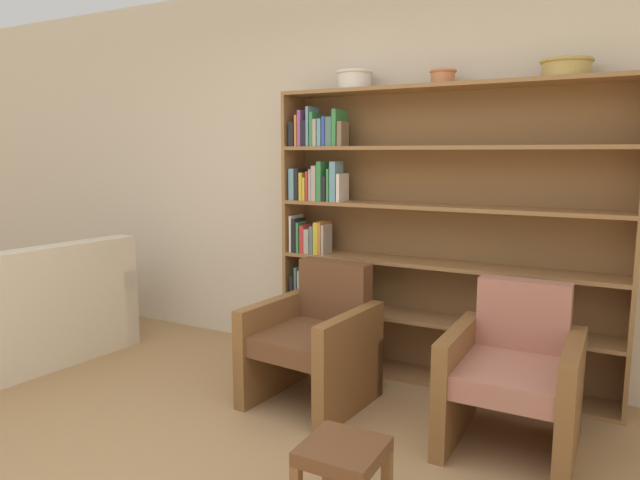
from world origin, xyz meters
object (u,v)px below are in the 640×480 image
Objects in this scene: bookshelf at (410,241)px; bowl_cream at (443,76)px; bowl_brass at (566,67)px; bowl_stoneware at (355,79)px; couch at (18,322)px; footstool at (343,460)px; armchair_leather at (315,340)px; armchair_cushioned at (513,375)px.

bowl_cream is at bearing -5.12° from bookshelf.
bowl_stoneware is at bearing 180.00° from bowl_brass.
couch is 4.62× the size of footstool.
bowl_brass is at bearing 70.23° from footstool.
couch is at bearing -157.91° from bowl_cream.
bowl_stoneware is at bearing -80.23° from armchair_leather.
bowl_stoneware is 0.30× the size of armchair_cushioned.
couch is 1.91× the size of armchair_cushioned.
bowl_cream is 1.84m from armchair_cushioned.
bowl_stoneware is at bearing -177.59° from bookshelf.
bookshelf is 2.87m from couch.
bowl_stoneware reaches higher than bowl_cream.
armchair_leather is 1.17m from armchair_cushioned.
armchair_cushioned is 1.12m from footstool.
bowl_stoneware is at bearing -57.22° from couch.
bookshelf is 1.07m from bowl_cream.
footstool is (2.87, -0.53, -0.03)m from couch.
bowl_brass is (1.32, -0.00, -0.01)m from bowl_stoneware.
couch reaches higher than armchair_leather.
bowl_brass reaches higher than armchair_cushioned.
bookshelf is 1.39m from bowl_brass.
bowl_stoneware is at bearing 180.00° from bowl_cream.
bowl_stoneware reaches higher than armchair_leather.
bookshelf is at bearing 174.88° from bowl_cream.
bowl_brass is 0.35× the size of armchair_cushioned.
footstool is (-0.59, -1.65, -1.72)m from bowl_brass.
bowl_brass is 2.15m from armchair_leather.
bowl_cream is at bearing -0.00° from bowl_stoneware.
bowl_stoneware is 0.16× the size of couch.
bookshelf is at bearing 2.41° from bowl_stoneware.
bookshelf is 1.82m from footstool.
bowl_cream is 0.20× the size of armchair_leather.
bowl_brass is 0.35× the size of armchair_leather.
bookshelf is 2.70× the size of armchair_leather.
couch is 1.91× the size of armchair_leather.
bookshelf reaches higher than armchair_leather.
bookshelf is 13.35× the size of bowl_cream.
bookshelf is at bearing -112.94° from armchair_leather.
armchair_leather is at bearing -130.33° from bowl_cream.
bookshelf reaches higher than footstool.
couch is (-2.14, -1.12, -1.70)m from bowl_stoneware.
bowl_stoneware is 1.48× the size of bowl_cream.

